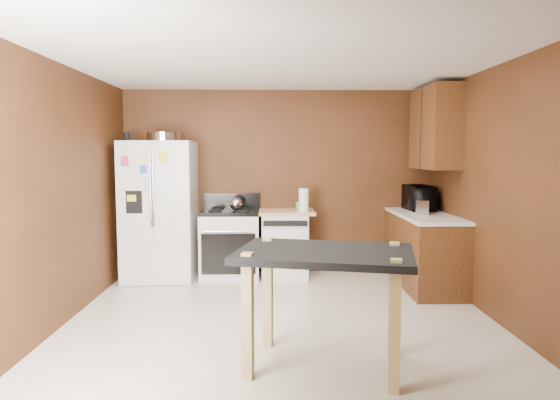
{
  "coord_description": "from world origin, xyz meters",
  "views": [
    {
      "loc": [
        -0.1,
        -4.61,
        1.65
      ],
      "look_at": [
        -0.0,
        0.85,
        1.13
      ],
      "focal_mm": 32.0,
      "sensor_mm": 36.0,
      "label": 1
    }
  ],
  "objects_px": {
    "paper_towel": "(304,200)",
    "island": "(325,268)",
    "dishwasher": "(285,243)",
    "roasting_pan": "(164,137)",
    "kettle": "(236,204)",
    "refrigerator": "(160,211)",
    "pen_cup": "(127,137)",
    "toaster": "(422,207)",
    "microwave": "(419,199)",
    "gas_range": "(230,243)",
    "green_canister": "(299,206)"
  },
  "relations": [
    {
      "from": "paper_towel",
      "to": "island",
      "type": "height_order",
      "value": "paper_towel"
    },
    {
      "from": "dishwasher",
      "to": "roasting_pan",
      "type": "bearing_deg",
      "value": -176.42
    },
    {
      "from": "kettle",
      "to": "refrigerator",
      "type": "bearing_deg",
      "value": -179.0
    },
    {
      "from": "pen_cup",
      "to": "refrigerator",
      "type": "bearing_deg",
      "value": 17.49
    },
    {
      "from": "paper_towel",
      "to": "dishwasher",
      "type": "bearing_deg",
      "value": 149.85
    },
    {
      "from": "kettle",
      "to": "refrigerator",
      "type": "relative_size",
      "value": 0.09
    },
    {
      "from": "toaster",
      "to": "island",
      "type": "xyz_separation_m",
      "value": [
        -1.45,
        -2.34,
        -0.21
      ]
    },
    {
      "from": "pen_cup",
      "to": "toaster",
      "type": "height_order",
      "value": "pen_cup"
    },
    {
      "from": "toaster",
      "to": "island",
      "type": "relative_size",
      "value": 0.16
    },
    {
      "from": "island",
      "to": "pen_cup",
      "type": "bearing_deg",
      "value": 130.09
    },
    {
      "from": "kettle",
      "to": "island",
      "type": "xyz_separation_m",
      "value": [
        0.86,
        -2.78,
        -0.21
      ]
    },
    {
      "from": "pen_cup",
      "to": "microwave",
      "type": "height_order",
      "value": "pen_cup"
    },
    {
      "from": "paper_towel",
      "to": "toaster",
      "type": "relative_size",
      "value": 1.24
    },
    {
      "from": "dishwasher",
      "to": "gas_range",
      "type": "bearing_deg",
      "value": -178.06
    },
    {
      "from": "microwave",
      "to": "gas_range",
      "type": "height_order",
      "value": "microwave"
    },
    {
      "from": "pen_cup",
      "to": "kettle",
      "type": "height_order",
      "value": "pen_cup"
    },
    {
      "from": "pen_cup",
      "to": "paper_towel",
      "type": "height_order",
      "value": "pen_cup"
    },
    {
      "from": "pen_cup",
      "to": "dishwasher",
      "type": "distance_m",
      "value": 2.45
    },
    {
      "from": "microwave",
      "to": "dishwasher",
      "type": "relative_size",
      "value": 0.6
    },
    {
      "from": "green_canister",
      "to": "pen_cup",
      "type": "bearing_deg",
      "value": -172.75
    },
    {
      "from": "green_canister",
      "to": "island",
      "type": "bearing_deg",
      "value": -89.49
    },
    {
      "from": "pen_cup",
      "to": "paper_towel",
      "type": "relative_size",
      "value": 0.37
    },
    {
      "from": "green_canister",
      "to": "kettle",
      "type": "bearing_deg",
      "value": -170.08
    },
    {
      "from": "kettle",
      "to": "paper_towel",
      "type": "distance_m",
      "value": 0.89
    },
    {
      "from": "island",
      "to": "kettle",
      "type": "bearing_deg",
      "value": 107.29
    },
    {
      "from": "microwave",
      "to": "dishwasher",
      "type": "bearing_deg",
      "value": 83.77
    },
    {
      "from": "green_canister",
      "to": "refrigerator",
      "type": "xyz_separation_m",
      "value": [
        -1.83,
        -0.16,
        -0.04
      ]
    },
    {
      "from": "paper_towel",
      "to": "microwave",
      "type": "relative_size",
      "value": 0.56
    },
    {
      "from": "paper_towel",
      "to": "gas_range",
      "type": "relative_size",
      "value": 0.27
    },
    {
      "from": "kettle",
      "to": "dishwasher",
      "type": "relative_size",
      "value": 0.19
    },
    {
      "from": "roasting_pan",
      "to": "kettle",
      "type": "height_order",
      "value": "roasting_pan"
    },
    {
      "from": "kettle",
      "to": "paper_towel",
      "type": "relative_size",
      "value": 0.57
    },
    {
      "from": "roasting_pan",
      "to": "refrigerator",
      "type": "relative_size",
      "value": 0.24
    },
    {
      "from": "refrigerator",
      "to": "toaster",
      "type": "bearing_deg",
      "value": -7.21
    },
    {
      "from": "dishwasher",
      "to": "island",
      "type": "xyz_separation_m",
      "value": [
        0.23,
        -2.84,
        0.33
      ]
    },
    {
      "from": "paper_towel",
      "to": "green_canister",
      "type": "height_order",
      "value": "paper_towel"
    },
    {
      "from": "roasting_pan",
      "to": "paper_towel",
      "type": "height_order",
      "value": "roasting_pan"
    },
    {
      "from": "toaster",
      "to": "paper_towel",
      "type": "bearing_deg",
      "value": 179.31
    },
    {
      "from": "pen_cup",
      "to": "gas_range",
      "type": "distance_m",
      "value": 1.9
    },
    {
      "from": "pen_cup",
      "to": "refrigerator",
      "type": "height_order",
      "value": "pen_cup"
    },
    {
      "from": "gas_range",
      "to": "dishwasher",
      "type": "relative_size",
      "value": 1.24
    },
    {
      "from": "paper_towel",
      "to": "toaster",
      "type": "distance_m",
      "value": 1.48
    },
    {
      "from": "pen_cup",
      "to": "kettle",
      "type": "distance_m",
      "value": 1.62
    },
    {
      "from": "kettle",
      "to": "green_canister",
      "type": "height_order",
      "value": "kettle"
    },
    {
      "from": "roasting_pan",
      "to": "toaster",
      "type": "relative_size",
      "value": 1.8
    },
    {
      "from": "pen_cup",
      "to": "green_canister",
      "type": "height_order",
      "value": "pen_cup"
    },
    {
      "from": "roasting_pan",
      "to": "pen_cup",
      "type": "height_order",
      "value": "same"
    },
    {
      "from": "green_canister",
      "to": "refrigerator",
      "type": "relative_size",
      "value": 0.06
    },
    {
      "from": "paper_towel",
      "to": "gas_range",
      "type": "height_order",
      "value": "paper_towel"
    },
    {
      "from": "island",
      "to": "refrigerator",
      "type": "bearing_deg",
      "value": 123.94
    }
  ]
}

